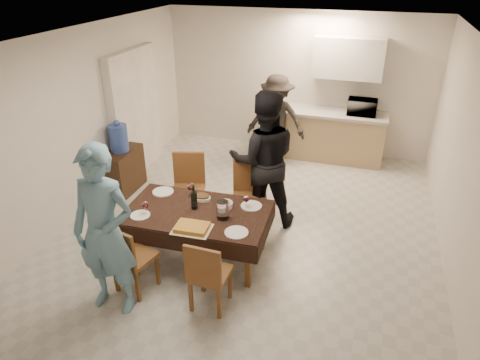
{
  "coord_description": "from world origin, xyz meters",
  "views": [
    {
      "loc": [
        1.36,
        -4.92,
        3.4
      ],
      "look_at": [
        -0.09,
        -0.3,
        0.87
      ],
      "focal_mm": 32.0,
      "sensor_mm": 36.0,
      "label": 1
    }
  ],
  "objects_px": {
    "water_pitcher": "(223,210)",
    "dining_table": "(197,213)",
    "person_kitchen": "(276,120)",
    "water_jug": "(119,138)",
    "microwave": "(362,107)",
    "console": "(123,171)",
    "savoury_tart": "(192,227)",
    "person_far": "(263,160)",
    "wine_bottle": "(194,197)",
    "person_near": "(105,233)"
  },
  "relations": [
    {
      "from": "wine_bottle",
      "to": "person_near",
      "type": "bearing_deg",
      "value": -114.44
    },
    {
      "from": "dining_table",
      "to": "wine_bottle",
      "type": "bearing_deg",
      "value": 132.74
    },
    {
      "from": "wine_bottle",
      "to": "person_near",
      "type": "distance_m",
      "value": 1.21
    },
    {
      "from": "water_jug",
      "to": "person_kitchen",
      "type": "bearing_deg",
      "value": 41.29
    },
    {
      "from": "person_far",
      "to": "person_kitchen",
      "type": "bearing_deg",
      "value": -100.16
    },
    {
      "from": "microwave",
      "to": "person_kitchen",
      "type": "bearing_deg",
      "value": 17.32
    },
    {
      "from": "person_far",
      "to": "person_kitchen",
      "type": "xyz_separation_m",
      "value": [
        -0.29,
        2.05,
        -0.15
      ]
    },
    {
      "from": "dining_table",
      "to": "water_pitcher",
      "type": "height_order",
      "value": "water_pitcher"
    },
    {
      "from": "water_jug",
      "to": "microwave",
      "type": "relative_size",
      "value": 0.84
    },
    {
      "from": "person_kitchen",
      "to": "dining_table",
      "type": "bearing_deg",
      "value": -94.74
    },
    {
      "from": "person_kitchen",
      "to": "microwave",
      "type": "bearing_deg",
      "value": 17.32
    },
    {
      "from": "dining_table",
      "to": "person_far",
      "type": "xyz_separation_m",
      "value": [
        0.55,
        1.05,
        0.32
      ]
    },
    {
      "from": "person_far",
      "to": "dining_table",
      "type": "bearing_deg",
      "value": 44.08
    },
    {
      "from": "water_jug",
      "to": "person_kitchen",
      "type": "distance_m",
      "value": 2.77
    },
    {
      "from": "microwave",
      "to": "dining_table",
      "type": "bearing_deg",
      "value": 64.43
    },
    {
      "from": "water_pitcher",
      "to": "dining_table",
      "type": "bearing_deg",
      "value": 171.87
    },
    {
      "from": "console",
      "to": "savoury_tart",
      "type": "relative_size",
      "value": 1.77
    },
    {
      "from": "dining_table",
      "to": "water_jug",
      "type": "height_order",
      "value": "water_jug"
    },
    {
      "from": "wine_bottle",
      "to": "microwave",
      "type": "height_order",
      "value": "microwave"
    },
    {
      "from": "water_jug",
      "to": "person_near",
      "type": "xyz_separation_m",
      "value": [
        1.27,
        -2.33,
        0.03
      ]
    },
    {
      "from": "wine_bottle",
      "to": "water_pitcher",
      "type": "xyz_separation_m",
      "value": [
        0.4,
        -0.1,
        -0.05
      ]
    },
    {
      "from": "dining_table",
      "to": "person_kitchen",
      "type": "relative_size",
      "value": 1.09
    },
    {
      "from": "water_pitcher",
      "to": "person_kitchen",
      "type": "distance_m",
      "value": 3.15
    },
    {
      "from": "console",
      "to": "savoury_tart",
      "type": "distance_m",
      "value": 2.56
    },
    {
      "from": "savoury_tart",
      "to": "person_kitchen",
      "type": "height_order",
      "value": "person_kitchen"
    },
    {
      "from": "microwave",
      "to": "person_near",
      "type": "distance_m",
      "value": 5.12
    },
    {
      "from": "water_pitcher",
      "to": "person_near",
      "type": "bearing_deg",
      "value": -131.99
    },
    {
      "from": "microwave",
      "to": "console",
      "type": "bearing_deg",
      "value": 32.87
    },
    {
      "from": "console",
      "to": "person_kitchen",
      "type": "xyz_separation_m",
      "value": [
        2.08,
        1.83,
        0.46
      ]
    },
    {
      "from": "console",
      "to": "person_near",
      "type": "xyz_separation_m",
      "value": [
        1.27,
        -2.33,
        0.59
      ]
    },
    {
      "from": "console",
      "to": "microwave",
      "type": "distance_m",
      "value": 4.25
    },
    {
      "from": "dining_table",
      "to": "water_jug",
      "type": "distance_m",
      "value": 2.24
    },
    {
      "from": "dining_table",
      "to": "person_far",
      "type": "height_order",
      "value": "person_far"
    },
    {
      "from": "water_pitcher",
      "to": "microwave",
      "type": "xyz_separation_m",
      "value": [
        1.35,
        3.6,
        0.26
      ]
    },
    {
      "from": "dining_table",
      "to": "water_jug",
      "type": "relative_size",
      "value": 4.17
    },
    {
      "from": "water_pitcher",
      "to": "person_far",
      "type": "xyz_separation_m",
      "value": [
        0.2,
        1.1,
        0.18
      ]
    },
    {
      "from": "dining_table",
      "to": "water_pitcher",
      "type": "bearing_deg",
      "value": -10.39
    },
    {
      "from": "savoury_tart",
      "to": "person_kitchen",
      "type": "bearing_deg",
      "value": 87.41
    },
    {
      "from": "console",
      "to": "dining_table",
      "type": "bearing_deg",
      "value": -35.0
    },
    {
      "from": "person_near",
      "to": "person_kitchen",
      "type": "xyz_separation_m",
      "value": [
        0.81,
        4.15,
        -0.13
      ]
    },
    {
      "from": "wine_bottle",
      "to": "person_far",
      "type": "height_order",
      "value": "person_far"
    },
    {
      "from": "console",
      "to": "savoury_tart",
      "type": "bearing_deg",
      "value": -40.75
    },
    {
      "from": "person_far",
      "to": "water_jug",
      "type": "bearing_deg",
      "value": -23.72
    },
    {
      "from": "console",
      "to": "water_jug",
      "type": "height_order",
      "value": "water_jug"
    },
    {
      "from": "savoury_tart",
      "to": "person_far",
      "type": "bearing_deg",
      "value": 72.53
    },
    {
      "from": "wine_bottle",
      "to": "water_pitcher",
      "type": "bearing_deg",
      "value": -14.04
    },
    {
      "from": "wine_bottle",
      "to": "microwave",
      "type": "distance_m",
      "value": 3.92
    },
    {
      "from": "microwave",
      "to": "water_pitcher",
      "type": "bearing_deg",
      "value": 69.46
    },
    {
      "from": "microwave",
      "to": "wine_bottle",
      "type": "bearing_deg",
      "value": 63.45
    },
    {
      "from": "savoury_tart",
      "to": "person_far",
      "type": "relative_size",
      "value": 0.22
    }
  ]
}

